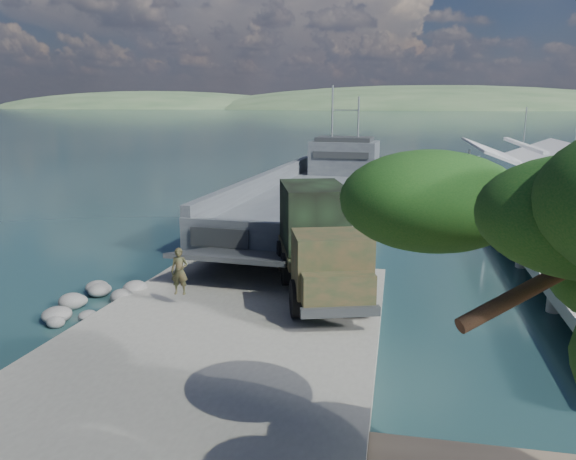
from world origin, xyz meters
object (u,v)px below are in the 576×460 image
Objects in this scene: pier at (521,204)px; landing_craft at (321,201)px; soldier at (180,281)px; sailboat_far at (520,185)px; sailboat_near at (570,191)px; military_truck at (318,240)px.

landing_craft is (-12.95, 2.95, -0.79)m from pier.
landing_craft reaches higher than soldier.
landing_craft reaches higher than sailboat_far.
sailboat_near is at bearing 33.89° from landing_craft.
sailboat_near is at bearing 42.58° from military_truck.
sailboat_near is 4.31m from sailboat_far.
landing_craft is at bearing 77.94° from soldier.
pier is 1.30× the size of landing_craft.
military_truck is at bearing -104.08° from sailboat_near.
soldier is at bearing -127.36° from sailboat_far.
pier is at bearing 38.15° from military_truck.
sailboat_near reaches higher than military_truck.
sailboat_far is (-3.46, 2.57, 0.01)m from sailboat_near.
military_truck is 1.22× the size of sailboat_near.
landing_craft is at bearing -133.78° from sailboat_near.
sailboat_near is (6.71, 14.19, -1.21)m from pier.
military_truck is at bearing 25.29° from soldier.
sailboat_far is at bearing 44.57° from landing_craft.
landing_craft is 3.80× the size of military_truck.
landing_craft is 4.48× the size of sailboat_far.
pier is at bearing 43.95° from soldier.
pier is 23.60m from soldier.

